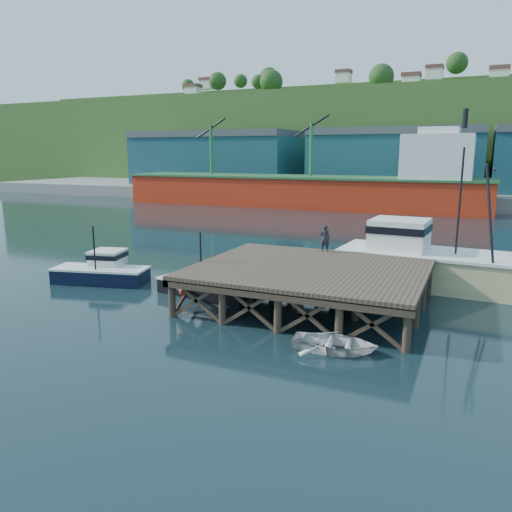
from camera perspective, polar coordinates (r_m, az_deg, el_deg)
The scene contains 12 objects.
ground at distance 29.44m, azimuth -4.15°, elevation -4.27°, with size 300.00×300.00×0.00m, color black.
wharf at distance 26.69m, azimuth 6.08°, elevation -1.67°, with size 12.00×10.00×2.62m.
far_quay at distance 96.13m, azimuth 16.02°, elevation 7.03°, with size 160.00×40.00×2.00m, color gray.
warehouse_left at distance 102.14m, azimuth -4.39°, elevation 10.78°, with size 32.00×16.00×9.00m, color #1B505A.
warehouse_mid at distance 90.93m, azimuth 15.75°, elevation 10.28°, with size 28.00×16.00×9.00m, color #1B505A.
cargo_ship at distance 76.28m, azimuth 7.34°, elevation 8.03°, with size 55.50×10.00×13.75m.
hillside at distance 125.68m, azimuth 18.29°, elevation 12.46°, with size 220.00×50.00×22.00m, color #2D511E.
boat_navy at distance 33.27m, azimuth -17.14°, elevation -1.56°, with size 6.29×3.97×3.72m.
boat_black at distance 29.00m, azimuth -5.16°, elevation -3.10°, with size 6.41×5.32×3.78m.
trawler at distance 32.35m, azimuth 20.29°, elevation -0.36°, with size 12.82×5.31×8.41m.
dinghy at distance 21.21m, azimuth 8.97°, elevation -9.78°, with size 2.54×3.55×0.74m, color silver.
dockworker at distance 30.94m, azimuth 7.88°, elevation 2.03°, with size 0.60×0.39×1.64m, color black.
Camera 1 is at (13.41, -24.93, 8.08)m, focal length 35.00 mm.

